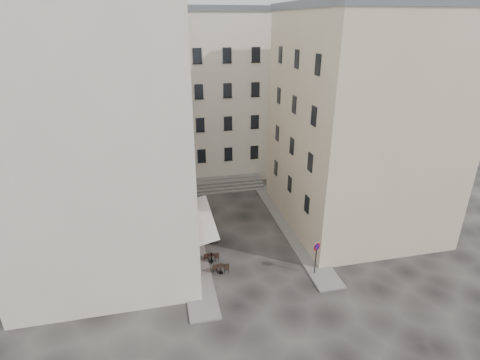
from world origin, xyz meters
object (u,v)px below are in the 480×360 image
object	(u,v)px
bistro_table_a	(221,268)
no_parking_sign	(316,252)
bistro_table_b	(211,257)
pedestrian	(211,229)

from	to	relation	value
bistro_table_a	no_parking_sign	bearing A→B (deg)	-14.09
bistro_table_a	bistro_table_b	size ratio (longest dim) A/B	1.04
no_parking_sign	bistro_table_b	world-z (taller)	no_parking_sign
no_parking_sign	pedestrian	distance (m)	9.52
bistro_table_a	pedestrian	xyz separation A→B (m)	(0.06, 5.06, 0.39)
no_parking_sign	pedestrian	xyz separation A→B (m)	(-6.63, 6.74, -1.11)
bistro_table_b	bistro_table_a	bearing A→B (deg)	-73.84
bistro_table_b	pedestrian	size ratio (longest dim) A/B	0.70
pedestrian	bistro_table_a	bearing A→B (deg)	60.86
no_parking_sign	bistro_table_a	distance (m)	7.07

